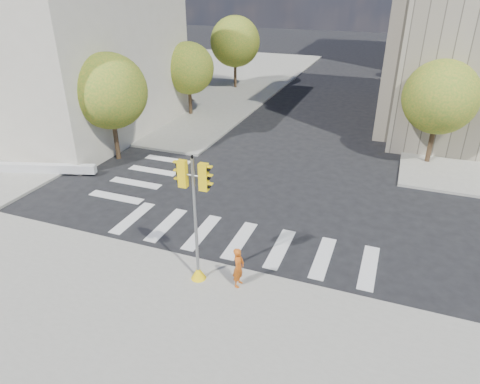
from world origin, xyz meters
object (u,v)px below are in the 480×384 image
(lamp_far, at_px, (440,45))
(traffic_signal, at_px, (196,230))
(photographer, at_px, (239,267))
(planter_wall, at_px, (44,168))
(lamp_near, at_px, (448,75))

(lamp_far, height_order, traffic_signal, lamp_far)
(photographer, bearing_deg, traffic_signal, 97.58)
(traffic_signal, xyz_separation_m, planter_wall, (-12.46, 5.58, -1.84))
(lamp_far, distance_m, photographer, 33.90)
(traffic_signal, distance_m, photographer, 2.02)
(lamp_near, height_order, lamp_far, same)
(lamp_near, xyz_separation_m, planter_wall, (-21.00, -13.56, -4.18))
(lamp_near, height_order, photographer, lamp_near)
(traffic_signal, bearing_deg, lamp_far, 74.86)
(traffic_signal, height_order, photographer, traffic_signal)
(lamp_far, height_order, photographer, lamp_far)
(traffic_signal, distance_m, planter_wall, 13.77)
(photographer, bearing_deg, lamp_near, -19.04)
(photographer, relative_size, planter_wall, 0.26)
(lamp_near, distance_m, traffic_signal, 21.09)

